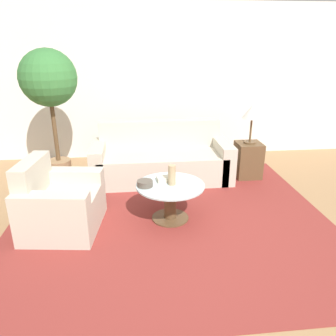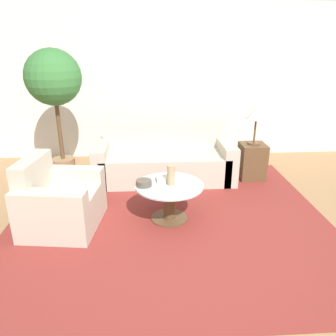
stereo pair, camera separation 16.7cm
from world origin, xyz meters
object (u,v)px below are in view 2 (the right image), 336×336
Objects in this scene: armchair at (58,203)px; vase at (171,175)px; table_lamp at (257,114)px; bowl at (144,183)px; coffee_table at (169,197)px; sofa_main at (164,160)px; book_stack at (164,179)px; potted_plant at (54,85)px.

armchair is 1.31m from vase.
vase is (-1.32, -1.18, -0.44)m from table_lamp.
coffee_table is at bearing 2.47° from bowl.
bowl is at bearing -177.53° from coffee_table.
sofa_main is 2.14× the size of armchair.
vase is (0.02, -1.28, 0.28)m from sofa_main.
sofa_main reaches higher than bowl.
bowl is (0.97, 0.05, 0.20)m from armchair.
sofa_main is at bearing 89.73° from coffee_table.
coffee_table is 0.22m from book_stack.
table_lamp is 3.28× the size of bowl.
potted_plant is 10.72× the size of bowl.
coffee_table is at bearing -79.98° from armchair.
sofa_main is 1.90m from potted_plant.
vase is at bearing -40.79° from potted_plant.
sofa_main is at bearing -35.95° from armchair.
table_lamp is (2.60, 1.25, 0.72)m from armchair.
bowl reaches higher than book_stack.
table_lamp is at bearing -3.15° from potted_plant.
bowl is 0.27m from book_stack.
potted_plant is 2.05m from bowl.
armchair is 4.72× the size of book_stack.
table_lamp is at bearing 30.65° from book_stack.
book_stack is at bearing -39.81° from potted_plant.
table_lamp is at bearing -4.49° from sofa_main.
bowl is at bearing -143.68° from table_lamp.
vase is (1.28, 0.07, 0.28)m from armchair.
coffee_table is 1.92m from table_lamp.
armchair is at bearing -133.10° from sofa_main.
vase is at bearing -62.69° from book_stack.
bowl reaches higher than coffee_table.
armchair is 1.24m from book_stack.
potted_plant reaches higher than armchair.
sofa_main is 1.08× the size of potted_plant.
table_lamp reaches higher than sofa_main.
vase is 1.14× the size of book_stack.
vase is at bearing 3.54° from bowl.
vase reaches higher than bowl.
book_stack is at bearing 124.33° from vase.
potted_plant is (-1.53, 0.05, 1.13)m from sofa_main.
potted_plant is at bearing 176.85° from table_lamp.
potted_plant reaches higher than vase.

